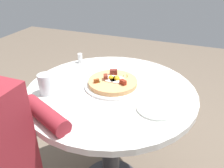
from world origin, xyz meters
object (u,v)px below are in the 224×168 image
knife (83,123)px  salt_shaker (80,58)px  dining_table (111,116)px  fork (81,117)px  breakfast_pizza (113,82)px  water_glass (46,84)px  bread_plate (156,108)px  pizza_plate (113,85)px

knife → salt_shaker: bearing=-98.3°
dining_table → fork: fork is taller
breakfast_pizza → water_glass: size_ratio=2.46×
breakfast_pizza → salt_shaker: bearing=55.8°
breakfast_pizza → knife: breakfast_pizza is taller
knife → water_glass: size_ratio=1.79×
dining_table → bread_plate: size_ratio=4.89×
dining_table → pizza_plate: (0.03, -0.00, 0.18)m
dining_table → pizza_plate: bearing=-6.1°
salt_shaker → fork: bearing=-151.4°
dining_table → salt_shaker: 0.42m
breakfast_pizza → knife: bearing=179.6°
dining_table → breakfast_pizza: size_ratio=3.42×
fork → salt_shaker: 0.57m
bread_plate → water_glass: bearing=96.6°
dining_table → fork: bearing=175.4°
breakfast_pizza → fork: 0.30m
dining_table → water_glass: bearing=119.5°
knife → water_glass: (0.15, 0.27, 0.04)m
fork → water_glass: 0.28m
bread_plate → pizza_plate: bearing=63.6°
knife → fork: bearing=-90.0°
knife → salt_shaker: salt_shaker is taller
pizza_plate → salt_shaker: size_ratio=4.76×
salt_shaker → dining_table: bearing=-128.3°
fork → salt_shaker: salt_shaker is taller
bread_plate → fork: bearing=123.2°
fork → bread_plate: bearing=175.8°
knife → water_glass: 0.31m
water_glass → pizza_plate: bearing=-56.3°
breakfast_pizza → bread_plate: breakfast_pizza is taller
pizza_plate → salt_shaker: bearing=55.8°
bread_plate → fork: (-0.18, 0.27, 0.00)m
knife → dining_table: bearing=-127.3°
pizza_plate → bread_plate: (-0.12, -0.25, -0.00)m
breakfast_pizza → bread_plate: bearing=-116.5°
pizza_plate → breakfast_pizza: size_ratio=1.15×
pizza_plate → bread_plate: pizza_plate is taller
breakfast_pizza → salt_shaker: 0.36m
water_glass → breakfast_pizza: bearing=-56.1°
fork → pizza_plate: bearing=-132.1°
dining_table → bread_plate: (-0.09, -0.25, 0.17)m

